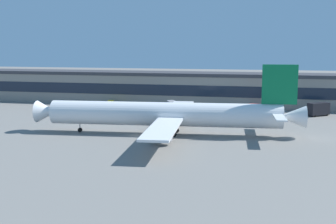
{
  "coord_description": "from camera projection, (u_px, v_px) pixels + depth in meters",
  "views": [
    {
      "loc": [
        31.82,
        -101.91,
        21.9
      ],
      "look_at": [
        6.1,
        6.61,
        5.0
      ],
      "focal_mm": 47.48,
      "sensor_mm": 36.0,
      "label": 1
    }
  ],
  "objects": [
    {
      "name": "stair_truck",
      "position": [
        172.0,
        106.0,
        146.56
      ],
      "size": [
        4.6,
        6.46,
        3.55
      ],
      "color": "gray",
      "rests_on": "ground_plane"
    },
    {
      "name": "crew_van",
      "position": [
        257.0,
        107.0,
        146.8
      ],
      "size": [
        5.4,
        5.02,
        2.55
      ],
      "color": "red",
      "rests_on": "ground_plane"
    },
    {
      "name": "belt_loader",
      "position": [
        110.0,
        103.0,
        158.8
      ],
      "size": [
        3.21,
        6.67,
        1.95
      ],
      "color": "yellow",
      "rests_on": "ground_plane"
    },
    {
      "name": "ground_plane",
      "position": [
        138.0,
        135.0,
        108.58
      ],
      "size": [
        600.0,
        600.0,
        0.0
      ],
      "primitive_type": "plane",
      "color": "slate"
    },
    {
      "name": "terminal_building",
      "position": [
        184.0,
        88.0,
        164.04
      ],
      "size": [
        177.94,
        15.01,
        11.91
      ],
      "color": "gray",
      "rests_on": "ground_plane"
    },
    {
      "name": "airliner",
      "position": [
        168.0,
        114.0,
        108.82
      ],
      "size": [
        66.74,
        57.35,
        17.37
      ],
      "color": "white",
      "rests_on": "ground_plane"
    },
    {
      "name": "pushback_tractor",
      "position": [
        129.0,
        105.0,
        154.39
      ],
      "size": [
        4.49,
        5.46,
        1.75
      ],
      "color": "black",
      "rests_on": "ground_plane"
    },
    {
      "name": "baggage_tug",
      "position": [
        220.0,
        107.0,
        150.04
      ],
      "size": [
        3.82,
        4.06,
        1.85
      ],
      "color": "white",
      "rests_on": "ground_plane"
    },
    {
      "name": "catering_truck",
      "position": [
        318.0,
        109.0,
        137.56
      ],
      "size": [
        7.19,
        6.61,
        4.15
      ],
      "color": "black",
      "rests_on": "ground_plane"
    }
  ]
}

